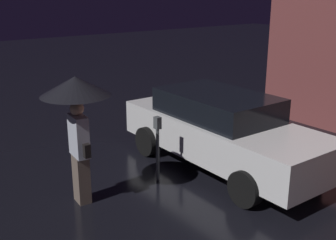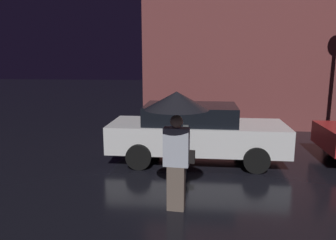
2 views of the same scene
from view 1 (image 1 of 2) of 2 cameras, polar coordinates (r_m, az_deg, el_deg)
name	(u,v)px [view 1 (image 1 of 2)]	position (r m, az deg, el deg)	size (l,w,h in m)	color
parked_car_white	(221,129)	(8.35, 7.23, -1.25)	(4.55, 1.89, 1.48)	silver
pedestrian_with_umbrella	(77,103)	(6.73, -12.28, 2.20)	(1.11, 1.11, 2.13)	#66564C
parking_meter	(158,142)	(7.64, -1.42, -2.94)	(0.12, 0.10, 1.23)	#4C5154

